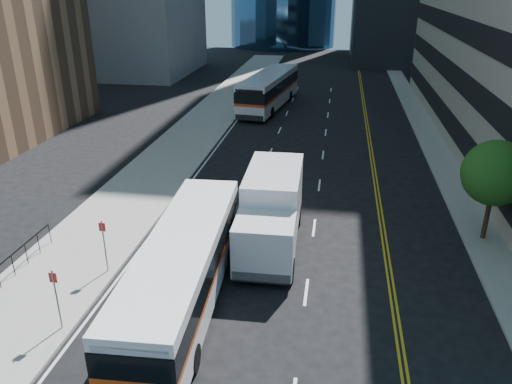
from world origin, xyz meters
TOP-DOWN VIEW (x-y plane):
  - ground at (0.00, 0.00)m, footprint 160.00×160.00m
  - sidewalk_west at (-10.50, 25.00)m, footprint 5.00×90.00m
  - sidewalk_east at (9.00, 25.00)m, footprint 2.00×90.00m
  - street_tree at (9.00, 8.00)m, footprint 3.20×3.20m
  - bus_front at (-4.29, 0.34)m, footprint 3.20×12.07m
  - bus_rear at (-5.56, 34.02)m, footprint 4.65×13.52m
  - box_truck at (-1.52, 5.75)m, footprint 2.84×7.67m

SIDE VIEW (x-z plane):
  - ground at x=0.00m, z-range 0.00..0.00m
  - sidewalk_west at x=-10.50m, z-range 0.00..0.15m
  - sidewalk_east at x=9.00m, z-range 0.00..0.15m
  - bus_front at x=-4.29m, z-range 0.14..3.23m
  - bus_rear at x=-5.56m, z-range 0.16..3.57m
  - box_truck at x=-1.52m, z-range 0.10..3.74m
  - street_tree at x=9.00m, z-range 1.09..6.19m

